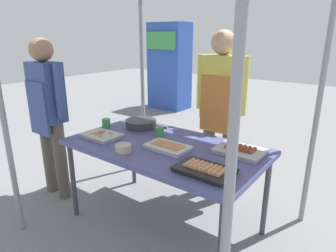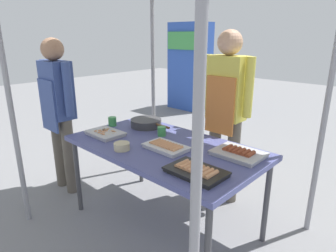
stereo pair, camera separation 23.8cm
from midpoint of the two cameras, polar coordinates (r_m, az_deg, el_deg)
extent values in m
plane|color=slate|center=(2.75, -3.27, -18.50)|extent=(18.00, 18.00, 0.00)
cube|color=#4C518C|center=(2.40, -3.57, -4.21)|extent=(1.60, 0.90, 0.04)
cylinder|color=#3F3F44|center=(2.85, -20.32, -9.96)|extent=(0.04, 0.04, 0.71)
cylinder|color=#3F3F44|center=(1.94, 6.53, -23.07)|extent=(0.04, 0.04, 0.71)
cylinder|color=#3F3F44|center=(3.28, -8.84, -5.38)|extent=(0.04, 0.04, 0.71)
cylinder|color=#3F3F44|center=(2.53, 15.94, -13.16)|extent=(0.04, 0.04, 0.71)
cylinder|color=gray|center=(2.63, -31.94, 2.74)|extent=(0.04, 0.04, 2.13)
cylinder|color=gray|center=(1.16, 6.13, -10.90)|extent=(0.04, 0.04, 2.13)
cylinder|color=gray|center=(3.51, -6.94, 8.29)|extent=(0.04, 0.04, 2.13)
cylinder|color=gray|center=(2.59, 24.97, 3.57)|extent=(0.04, 0.04, 2.13)
cube|color=black|center=(1.93, 3.60, -8.84)|extent=(0.37, 0.24, 0.02)
cube|color=black|center=(1.92, 3.60, -8.41)|extent=(0.38, 0.25, 0.01)
cylinder|color=tan|center=(1.98, 0.70, -7.26)|extent=(0.03, 0.12, 0.03)
cylinder|color=tan|center=(1.96, 1.51, -7.51)|extent=(0.03, 0.12, 0.03)
cylinder|color=tan|center=(1.94, 2.34, -7.77)|extent=(0.03, 0.12, 0.03)
cylinder|color=tan|center=(1.93, 3.18, -8.02)|extent=(0.03, 0.12, 0.03)
cylinder|color=tan|center=(1.91, 4.04, -8.28)|extent=(0.03, 0.12, 0.03)
cylinder|color=tan|center=(1.89, 4.92, -8.55)|extent=(0.03, 0.12, 0.03)
cylinder|color=tan|center=(1.88, 5.81, -8.81)|extent=(0.03, 0.12, 0.03)
cylinder|color=tan|center=(1.86, 6.72, -9.08)|extent=(0.03, 0.12, 0.03)
cube|color=#ADADB2|center=(2.65, -15.31, -1.98)|extent=(0.32, 0.22, 0.02)
cube|color=#ADADB2|center=(2.65, -15.33, -1.66)|extent=(0.33, 0.24, 0.01)
cylinder|color=tan|center=(2.61, -16.27, -1.87)|extent=(0.21, 0.01, 0.01)
cube|color=tan|center=(2.59, -15.82, -2.03)|extent=(0.02, 0.02, 0.02)
cube|color=tan|center=(2.62, -16.45, -1.81)|extent=(0.02, 0.02, 0.02)
cube|color=tan|center=(2.67, -17.16, -1.57)|extent=(0.02, 0.02, 0.02)
cube|color=tan|center=(2.57, -15.55, -2.12)|extent=(0.02, 0.02, 0.02)
cylinder|color=tan|center=(2.63, -15.65, -1.67)|extent=(0.21, 0.01, 0.01)
cube|color=tan|center=(2.63, -15.61, -1.69)|extent=(0.02, 0.02, 0.02)
cube|color=tan|center=(2.68, -16.41, -1.42)|extent=(0.02, 0.02, 0.02)
cube|color=tan|center=(2.65, -15.90, -1.59)|extent=(0.02, 0.02, 0.02)
cylinder|color=tan|center=(2.65, -15.04, -1.48)|extent=(0.21, 0.01, 0.01)
cube|color=tan|center=(2.68, -15.55, -1.31)|extent=(0.02, 0.02, 0.02)
cube|color=tan|center=(2.66, -15.13, -1.45)|extent=(0.02, 0.02, 0.02)
cube|color=tan|center=(2.69, -15.61, -1.29)|extent=(0.02, 0.02, 0.02)
cylinder|color=tan|center=(2.67, -14.43, -1.28)|extent=(0.21, 0.01, 0.01)
cube|color=tan|center=(2.70, -14.96, -1.12)|extent=(0.02, 0.02, 0.02)
cube|color=tan|center=(2.65, -13.89, -1.45)|extent=(0.02, 0.02, 0.02)
cube|color=tan|center=(2.63, -13.66, -1.52)|extent=(0.02, 0.02, 0.02)
cube|color=silver|center=(2.30, -3.03, -4.36)|extent=(0.33, 0.20, 0.02)
cube|color=silver|center=(2.29, -3.03, -3.99)|extent=(0.35, 0.21, 0.01)
cylinder|color=tan|center=(2.37, -5.26, -3.16)|extent=(0.03, 0.11, 0.03)
cylinder|color=tan|center=(2.35, -4.71, -3.32)|extent=(0.03, 0.11, 0.03)
cylinder|color=tan|center=(2.33, -4.16, -3.48)|extent=(0.03, 0.11, 0.03)
cylinder|color=tan|center=(2.31, -3.60, -3.64)|extent=(0.03, 0.11, 0.03)
cylinder|color=tan|center=(2.29, -3.04, -3.81)|extent=(0.03, 0.11, 0.03)
cylinder|color=tan|center=(2.27, -2.46, -3.98)|extent=(0.03, 0.11, 0.03)
cylinder|color=tan|center=(2.26, -1.87, -4.15)|extent=(0.03, 0.11, 0.03)
cylinder|color=tan|center=(2.24, -1.27, -4.32)|extent=(0.03, 0.11, 0.03)
cylinder|color=tan|center=(2.22, -0.67, -4.49)|extent=(0.03, 0.11, 0.03)
cube|color=#ADADB2|center=(2.27, 10.94, -4.97)|extent=(0.35, 0.27, 0.02)
cube|color=#ADADB2|center=(2.26, 10.96, -4.60)|extent=(0.36, 0.28, 0.01)
cylinder|color=brown|center=(2.30, 8.88, -3.83)|extent=(0.03, 0.11, 0.03)
cylinder|color=brown|center=(2.28, 9.71, -4.03)|extent=(0.03, 0.11, 0.03)
cylinder|color=brown|center=(2.27, 10.55, -4.23)|extent=(0.03, 0.11, 0.03)
cylinder|color=brown|center=(2.25, 11.41, -4.43)|extent=(0.03, 0.11, 0.03)
cylinder|color=brown|center=(2.24, 12.27, -4.64)|extent=(0.03, 0.11, 0.03)
cylinder|color=brown|center=(2.22, 13.15, -4.85)|extent=(0.03, 0.11, 0.03)
cylinder|color=#38383A|center=(2.85, -7.67, 0.42)|extent=(0.30, 0.30, 0.07)
cylinder|color=brown|center=(2.69, -4.21, -0.13)|extent=(0.16, 0.02, 0.02)
cylinder|color=#386B33|center=(2.84, -7.69, 0.95)|extent=(0.27, 0.27, 0.01)
cylinder|color=#BFB28C|center=(2.29, -11.67, -4.29)|extent=(0.12, 0.12, 0.06)
cylinder|color=#3F994C|center=(2.90, -14.25, 0.50)|extent=(0.08, 0.08, 0.09)
cylinder|color=#3F994C|center=(2.59, -4.30, -1.11)|extent=(0.08, 0.08, 0.08)
cylinder|color=#595147|center=(3.07, 5.58, -5.53)|extent=(0.12, 0.12, 0.84)
cylinder|color=#595147|center=(2.97, 9.20, -6.48)|extent=(0.12, 0.12, 0.84)
cube|color=#D8CC4C|center=(2.82, 7.92, 7.48)|extent=(0.34, 0.20, 0.59)
cube|color=#CC7233|center=(2.75, 6.65, 4.15)|extent=(0.30, 0.02, 0.53)
cylinder|color=#D8CC4C|center=(2.93, 4.16, 8.55)|extent=(0.08, 0.08, 0.53)
cylinder|color=#D8CC4C|center=(2.71, 12.01, 7.52)|extent=(0.08, 0.08, 0.53)
sphere|color=tan|center=(2.78, 8.28, 15.84)|extent=(0.23, 0.23, 0.23)
cylinder|color=#595147|center=(3.36, -24.12, -5.33)|extent=(0.12, 0.12, 0.80)
cylinder|color=#595147|center=(3.18, -22.16, -6.36)|extent=(0.12, 0.12, 0.80)
cube|color=#384C8C|center=(3.08, -24.67, 5.98)|extent=(0.34, 0.20, 0.57)
cube|color=#384C8C|center=(3.06, -26.13, 2.99)|extent=(0.30, 0.02, 0.51)
cylinder|color=#384C8C|center=(3.27, -26.60, 6.82)|extent=(0.08, 0.08, 0.51)
cylinder|color=#384C8C|center=(2.89, -22.63, 6.14)|extent=(0.08, 0.08, 0.51)
sphere|color=#9E7256|center=(3.04, -25.62, 13.23)|extent=(0.22, 0.22, 0.22)
cube|color=#2D51B2|center=(6.62, -0.75, 11.48)|extent=(0.84, 0.56, 1.86)
cube|color=#3F994C|center=(6.35, -2.50, 16.27)|extent=(0.76, 0.03, 0.36)
camera|label=1|loc=(0.12, -92.86, -0.90)|focal=31.31mm
camera|label=2|loc=(0.12, 87.14, 0.90)|focal=31.31mm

